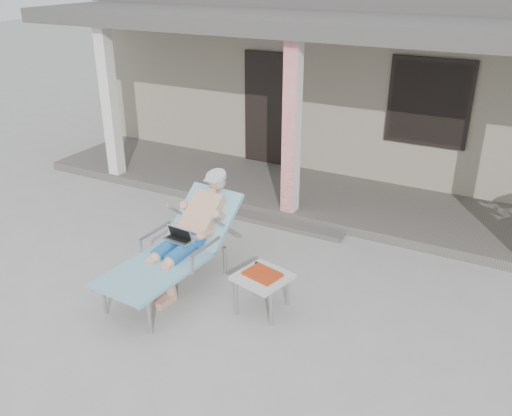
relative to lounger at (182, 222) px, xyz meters
The scene contains 7 objects.
ground 0.95m from the lounger, 22.58° to the left, with size 60.00×60.00×0.00m, color #9E9E99.
house 6.73m from the lounger, 86.53° to the left, with size 10.40×5.40×3.30m.
porch_deck 3.28m from the lounger, 82.74° to the left, with size 10.00×2.00×0.15m, color #605B56.
porch_overhang 3.69m from the lounger, 82.62° to the left, with size 10.00×2.30×2.85m.
porch_step 2.21m from the lounger, 78.69° to the left, with size 2.00×0.30×0.07m, color #605B56.
lounger is the anchor object (origin of this frame).
side_table 1.23m from the lounger, ahead, with size 0.67×0.67×0.50m.
Camera 1 is at (3.15, -4.98, 3.74)m, focal length 38.00 mm.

